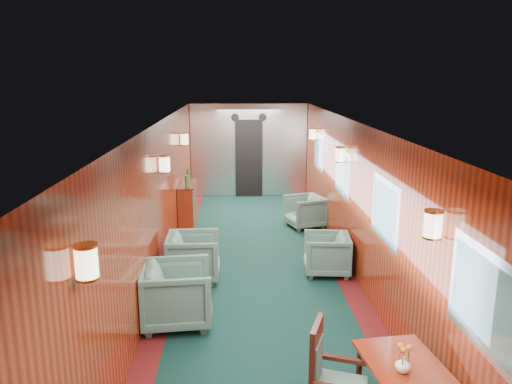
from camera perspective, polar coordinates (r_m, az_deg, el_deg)
room at (r=7.02m, az=0.47°, el=1.27°), size 12.00×12.10×2.40m
bulkhead at (r=12.91m, az=-0.83°, el=4.72°), size 2.98×0.17×2.39m
windows_right at (r=7.52m, az=11.77°, el=0.35°), size 0.02×8.60×0.80m
wall_sconces at (r=7.54m, az=0.26°, el=3.31°), size 2.97×7.97×0.25m
dining_table at (r=4.76m, az=16.54°, el=-19.36°), size 0.73×0.97×0.67m
side_chair at (r=4.64m, az=8.38°, el=-19.95°), size 0.58×0.59×1.03m
credenza at (r=10.40m, az=-7.80°, el=-1.47°), size 0.33×1.04×1.21m
flower_vase at (r=4.55m, az=16.46°, el=-18.36°), size 0.15×0.15×0.14m
armchair_left_near at (r=6.49m, az=-8.99°, el=-11.46°), size 0.94×0.92×0.79m
armchair_left_far at (r=7.79m, az=-7.14°, el=-7.35°), size 0.82×0.79×0.73m
armchair_right_near at (r=8.04m, az=8.07°, el=-7.03°), size 0.77×0.75×0.65m
armchair_right_far at (r=10.40m, az=5.60°, el=-2.24°), size 0.91×0.90×0.66m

